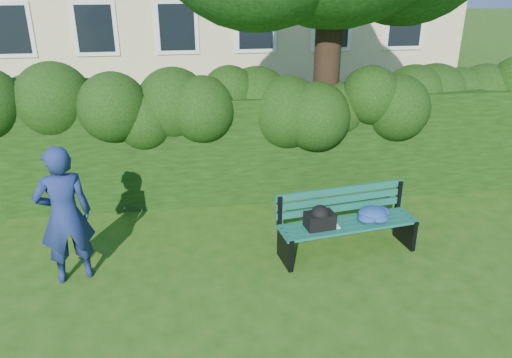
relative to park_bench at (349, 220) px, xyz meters
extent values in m
plane|color=#214F10|center=(-1.23, -0.08, -0.50)|extent=(80.00, 80.00, 0.00)
cube|color=white|center=(-7.23, 9.90, 1.50)|extent=(1.30, 0.08, 1.60)
cube|color=black|center=(-7.23, 9.86, 1.50)|extent=(1.05, 0.04, 1.35)
cube|color=white|center=(-4.83, 9.90, 1.50)|extent=(1.30, 0.08, 1.60)
cube|color=black|center=(-4.83, 9.86, 1.50)|extent=(1.05, 0.04, 1.35)
cube|color=white|center=(-2.43, 9.90, 1.50)|extent=(1.30, 0.08, 1.60)
cube|color=black|center=(-2.43, 9.86, 1.50)|extent=(1.05, 0.04, 1.35)
cube|color=white|center=(-0.03, 9.90, 1.50)|extent=(1.30, 0.08, 1.60)
cube|color=black|center=(-0.03, 9.86, 1.50)|extent=(1.05, 0.04, 1.35)
cube|color=white|center=(2.37, 9.90, 1.50)|extent=(1.30, 0.08, 1.60)
cube|color=black|center=(2.37, 9.86, 1.50)|extent=(1.05, 0.04, 1.35)
cube|color=white|center=(4.77, 9.90, 1.50)|extent=(1.30, 0.08, 1.60)
cube|color=black|center=(4.77, 9.86, 1.50)|extent=(1.05, 0.04, 1.35)
cube|color=black|center=(-1.23, 2.12, 0.40)|extent=(10.00, 1.00, 1.80)
cylinder|color=black|center=(0.15, 2.13, 1.80)|extent=(0.43, 0.43, 4.60)
cube|color=#0D4538|center=(0.01, -0.23, -0.05)|extent=(1.93, 0.41, 0.04)
cube|color=#0D4538|center=(-0.01, -0.11, -0.05)|extent=(1.93, 0.41, 0.04)
cube|color=#0D4538|center=(-0.03, 0.01, -0.05)|extent=(1.93, 0.41, 0.04)
cube|color=#0D4538|center=(-0.05, 0.13, -0.05)|extent=(1.93, 0.41, 0.04)
cube|color=#0D4538|center=(-0.06, 0.21, 0.08)|extent=(1.92, 0.34, 0.10)
cube|color=#0D4538|center=(-0.06, 0.22, 0.21)|extent=(1.92, 0.34, 0.10)
cube|color=#0D4538|center=(-0.06, 0.23, 0.34)|extent=(1.92, 0.34, 0.10)
cube|color=black|center=(-0.92, -0.19, -0.28)|extent=(0.14, 0.50, 0.44)
cube|color=black|center=(-0.97, 0.06, 0.15)|extent=(0.07, 0.07, 0.45)
cube|color=black|center=(-0.92, -0.24, -0.06)|extent=(0.13, 0.42, 0.05)
cube|color=black|center=(0.89, 0.10, -0.28)|extent=(0.14, 0.50, 0.44)
cube|color=black|center=(0.85, 0.36, 0.15)|extent=(0.07, 0.07, 0.45)
cube|color=black|center=(0.90, 0.05, -0.06)|extent=(0.13, 0.42, 0.05)
cube|color=white|center=(-0.27, -0.14, -0.02)|extent=(0.20, 0.16, 0.02)
cube|color=black|center=(-0.44, -0.12, 0.08)|extent=(0.42, 0.32, 0.21)
imported|color=navy|center=(-3.69, -0.19, 0.41)|extent=(0.76, 0.62, 1.81)
camera|label=1|loc=(-2.05, -5.88, 3.23)|focal=35.00mm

